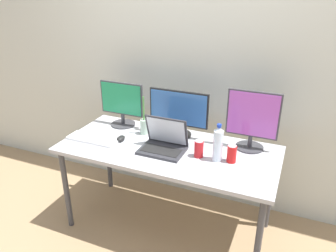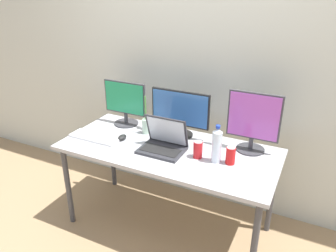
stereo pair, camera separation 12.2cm
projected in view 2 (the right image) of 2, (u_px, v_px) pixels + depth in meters
The scene contains 13 objects.
ground_plane at pixel (168, 225), 2.77m from camera, with size 16.00×16.00×0.00m, color #9E7F5B.
wall_back at pixel (199, 59), 2.73m from camera, with size 7.00×0.08×2.60m, color silver.
work_desk at pixel (168, 155), 2.50m from camera, with size 1.64×0.75×0.74m.
monitor_left at pixel (125, 102), 2.81m from camera, with size 0.39×0.21×0.38m.
monitor_center at pixel (180, 112), 2.59m from camera, with size 0.49×0.21×0.38m.
monitor_right at pixel (253, 121), 2.35m from camera, with size 0.38×0.21×0.45m.
laptop_silver at pixel (164, 143), 2.42m from camera, with size 0.33×0.24×0.25m.
keyboard_main at pixel (95, 137), 2.62m from camera, with size 0.42×0.14×0.02m, color white.
mouse_by_keyboard at pixel (122, 137), 2.59m from camera, with size 0.06×0.09×0.04m, color black.
water_bottle at pixel (217, 145), 2.24m from camera, with size 0.07×0.07×0.28m.
soda_can_near_keyboard at pixel (231, 155), 2.24m from camera, with size 0.07×0.07×0.13m.
soda_can_by_laptop at pixel (198, 150), 2.31m from camera, with size 0.07×0.07×0.13m.
bamboo_vase at pixel (146, 125), 2.68m from camera, with size 0.06×0.06×0.32m.
Camera 2 is at (0.97, -1.97, 1.90)m, focal length 35.00 mm.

